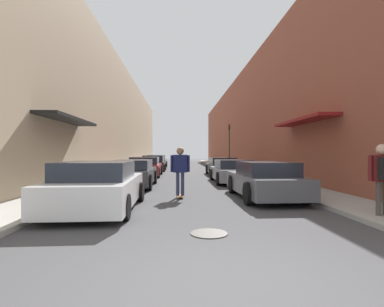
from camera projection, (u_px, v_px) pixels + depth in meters
ground at (183, 171)px, 24.83m from camera, size 119.66×119.66×0.00m
curb_strip_left at (138, 168)px, 30.07m from camera, size 1.80×54.39×0.12m
curb_strip_right at (226, 167)px, 30.47m from camera, size 1.80×54.39×0.12m
building_row_left at (109, 120)px, 29.92m from camera, size 4.90×54.39×9.57m
building_row_right at (254, 124)px, 30.59m from camera, size 4.90×54.39×9.01m
parked_car_left_0 at (98, 187)px, 7.97m from camera, size 2.08×4.39×1.29m
parked_car_left_1 at (133, 173)px, 13.38m from camera, size 1.88×4.45×1.22m
parked_car_left_2 at (145, 167)px, 19.55m from camera, size 2.08×4.80×1.26m
parked_car_left_3 at (154, 164)px, 25.33m from camera, size 2.03×3.91×1.31m
parked_car_left_4 at (157, 162)px, 30.58m from camera, size 2.02×4.52×1.32m
parked_car_right_0 at (265, 180)px, 9.97m from camera, size 1.89×4.26×1.23m
parked_car_right_1 at (233, 171)px, 15.34m from camera, size 2.07×4.48×1.17m
parked_car_right_2 at (222, 167)px, 20.50m from camera, size 1.98×4.08×1.21m
skateboarder at (180, 167)px, 10.15m from camera, size 0.65×0.78×1.71m
manhole_cover at (209, 233)px, 5.61m from camera, size 0.70×0.70×0.02m
traffic_light at (229, 142)px, 27.13m from camera, size 0.16×0.22×3.99m
pedestrian at (383, 171)px, 6.65m from camera, size 0.64×0.35×1.60m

